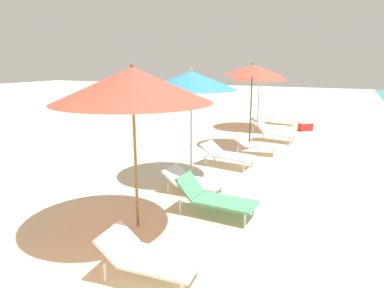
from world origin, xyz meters
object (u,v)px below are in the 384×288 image
object	(u,v)px
umbrella_third	(191,80)
umbrella_fourth	(252,70)
lounger_third_inland	(193,181)
umbrella_farthest	(260,74)
lounger_fourth_inland	(254,144)
lounger_farthest_shoreside	(279,117)
lounger_third_shoreside	(227,154)
lounger_second_shoreside	(214,197)
lounger_second_inland	(148,256)
lounger_fourth_shoreside	(275,132)
cooler_box	(305,126)
lounger_farthest_inland	(267,125)
umbrella_second	(132,85)

from	to	relation	value
umbrella_third	umbrella_fourth	distance (m)	3.79
lounger_third_inland	umbrella_farthest	bearing A→B (deg)	95.00
lounger_fourth_inland	lounger_farthest_shoreside	xyz separation A→B (m)	(-0.30, 5.68, 0.01)
lounger_third_shoreside	umbrella_third	bearing A→B (deg)	-104.68
umbrella_third	umbrella_farthest	bearing A→B (deg)	90.81
umbrella_fourth	umbrella_farthest	size ratio (longest dim) A/B	1.06
lounger_second_shoreside	lounger_third_inland	world-z (taller)	lounger_second_shoreside
lounger_second_inland	umbrella_fourth	size ratio (longest dim) A/B	0.49
lounger_third_inland	umbrella_third	bearing A→B (deg)	117.37
lounger_second_inland	umbrella_farthest	size ratio (longest dim) A/B	0.51
lounger_fourth_shoreside	lounger_second_inland	bearing A→B (deg)	-82.69
lounger_third_shoreside	umbrella_farthest	size ratio (longest dim) A/B	0.57
lounger_second_shoreside	lounger_third_shoreside	size ratio (longest dim) A/B	1.00
lounger_third_shoreside	lounger_farthest_shoreside	xyz separation A→B (m)	(0.08, 7.20, -0.01)
umbrella_third	umbrella_fourth	bearing A→B (deg)	82.82
lounger_fourth_shoreside	umbrella_farthest	bearing A→B (deg)	124.05
lounger_third_shoreside	cooler_box	distance (m)	6.24
lounger_fourth_inland	umbrella_farthest	size ratio (longest dim) A/B	0.54
lounger_farthest_shoreside	cooler_box	world-z (taller)	lounger_farthest_shoreside
lounger_second_inland	lounger_third_shoreside	bearing A→B (deg)	94.06
lounger_fourth_shoreside	umbrella_fourth	bearing A→B (deg)	-114.11
umbrella_fourth	cooler_box	bearing A→B (deg)	68.18
umbrella_third	umbrella_farthest	xyz separation A→B (m)	(-0.10, 7.18, -0.07)
umbrella_third	cooler_box	size ratio (longest dim) A/B	4.26
umbrella_fourth	lounger_fourth_inland	distance (m)	2.47
lounger_second_inland	umbrella_fourth	bearing A→B (deg)	91.84
lounger_second_inland	lounger_farthest_inland	world-z (taller)	lounger_second_inland
lounger_second_inland	umbrella_third	bearing A→B (deg)	103.26
lounger_second_inland	lounger_second_shoreside	bearing A→B (deg)	84.23
lounger_farthest_inland	lounger_second_shoreside	bearing A→B (deg)	-91.00
lounger_third_inland	lounger_second_inland	bearing A→B (deg)	-75.17
umbrella_third	lounger_farthest_inland	world-z (taller)	umbrella_third
lounger_farthest_inland	umbrella_third	bearing A→B (deg)	-101.34
lounger_fourth_shoreside	cooler_box	bearing A→B (deg)	79.03
lounger_second_inland	lounger_farthest_inland	bearing A→B (deg)	90.19
lounger_farthest_inland	cooler_box	world-z (taller)	lounger_farthest_inland
lounger_farthest_shoreside	lounger_second_inland	bearing A→B (deg)	-76.65
lounger_third_inland	lounger_farthest_shoreside	distance (m)	9.38
lounger_fourth_inland	umbrella_fourth	bearing A→B (deg)	101.06
lounger_second_inland	lounger_fourth_shoreside	distance (m)	8.87
lounger_second_shoreside	umbrella_third	size ratio (longest dim) A/B	0.56
umbrella_third	lounger_fourth_inland	distance (m)	3.56
lounger_third_inland	lounger_fourth_shoreside	distance (m)	5.82
lounger_fourth_shoreside	lounger_farthest_shoreside	distance (m)	3.64
lounger_farthest_shoreside	lounger_fourth_shoreside	bearing A→B (deg)	-71.29
lounger_third_shoreside	lounger_farthest_inland	distance (m)	5.03
lounger_second_shoreside	umbrella_farthest	size ratio (longest dim) A/B	0.57
lounger_third_shoreside	lounger_third_inland	distance (m)	2.19
umbrella_second	lounger_fourth_inland	bearing A→B (deg)	83.63
lounger_third_inland	umbrella_fourth	bearing A→B (deg)	90.94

